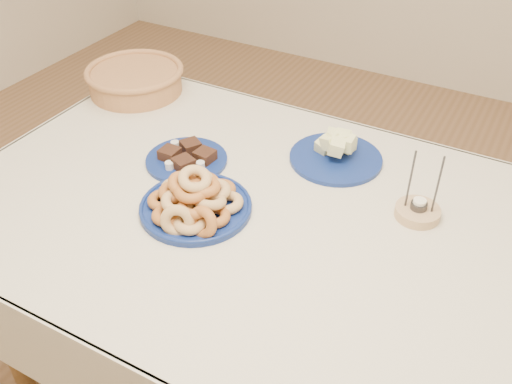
{
  "coord_description": "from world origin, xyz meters",
  "views": [
    {
      "loc": [
        0.54,
        -1.03,
        1.7
      ],
      "look_at": [
        0.0,
        -0.05,
        0.85
      ],
      "focal_mm": 40.0,
      "sensor_mm": 36.0,
      "label": 1
    }
  ],
  "objects_px": {
    "wicker_basket": "(135,79)",
    "melon_plate": "(337,150)",
    "donut_platter": "(195,201)",
    "candle_holder": "(418,211)",
    "brownie_plate": "(187,158)",
    "dining_table": "(265,242)"
  },
  "relations": [
    {
      "from": "brownie_plate",
      "to": "donut_platter",
      "type": "bearing_deg",
      "value": -50.03
    },
    {
      "from": "donut_platter",
      "to": "brownie_plate",
      "type": "height_order",
      "value": "donut_platter"
    },
    {
      "from": "melon_plate",
      "to": "wicker_basket",
      "type": "distance_m",
      "value": 0.8
    },
    {
      "from": "dining_table",
      "to": "candle_holder",
      "type": "height_order",
      "value": "candle_holder"
    },
    {
      "from": "brownie_plate",
      "to": "candle_holder",
      "type": "relative_size",
      "value": 1.45
    },
    {
      "from": "donut_platter",
      "to": "melon_plate",
      "type": "bearing_deg",
      "value": 60.58
    },
    {
      "from": "melon_plate",
      "to": "brownie_plate",
      "type": "xyz_separation_m",
      "value": [
        -0.38,
        -0.23,
        -0.02
      ]
    },
    {
      "from": "dining_table",
      "to": "candle_holder",
      "type": "relative_size",
      "value": 8.77
    },
    {
      "from": "dining_table",
      "to": "melon_plate",
      "type": "distance_m",
      "value": 0.36
    },
    {
      "from": "donut_platter",
      "to": "brownie_plate",
      "type": "bearing_deg",
      "value": 129.97
    },
    {
      "from": "candle_holder",
      "to": "dining_table",
      "type": "bearing_deg",
      "value": -153.57
    },
    {
      "from": "candle_holder",
      "to": "melon_plate",
      "type": "bearing_deg",
      "value": 153.23
    },
    {
      "from": "dining_table",
      "to": "donut_platter",
      "type": "relative_size",
      "value": 4.63
    },
    {
      "from": "donut_platter",
      "to": "brownie_plate",
      "type": "relative_size",
      "value": 1.31
    },
    {
      "from": "candle_holder",
      "to": "donut_platter",
      "type": "bearing_deg",
      "value": -153.05
    },
    {
      "from": "donut_platter",
      "to": "candle_holder",
      "type": "distance_m",
      "value": 0.58
    },
    {
      "from": "dining_table",
      "to": "brownie_plate",
      "type": "distance_m",
      "value": 0.35
    },
    {
      "from": "dining_table",
      "to": "wicker_basket",
      "type": "height_order",
      "value": "wicker_basket"
    },
    {
      "from": "dining_table",
      "to": "candle_holder",
      "type": "bearing_deg",
      "value": 26.43
    },
    {
      "from": "wicker_basket",
      "to": "melon_plate",
      "type": "bearing_deg",
      "value": -4.41
    },
    {
      "from": "melon_plate",
      "to": "candle_holder",
      "type": "relative_size",
      "value": 1.45
    },
    {
      "from": "donut_platter",
      "to": "candle_holder",
      "type": "relative_size",
      "value": 1.89
    }
  ]
}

